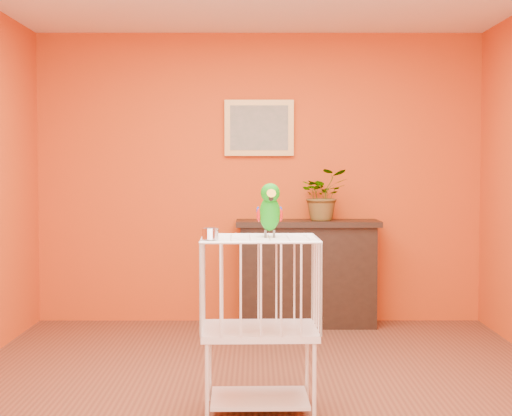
{
  "coord_description": "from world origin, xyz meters",
  "views": [
    {
      "loc": [
        -0.04,
        -4.83,
        1.4
      ],
      "look_at": [
        -0.03,
        -0.44,
        1.17
      ],
      "focal_mm": 55.0,
      "sensor_mm": 36.0,
      "label": 1
    }
  ],
  "objects": [
    {
      "name": "feed_cup",
      "position": [
        -0.28,
        -0.59,
        1.04
      ],
      "size": [
        0.09,
        0.09,
        0.06
      ],
      "primitive_type": "cylinder",
      "color": "silver",
      "rests_on": "birdcage"
    },
    {
      "name": "birdcage",
      "position": [
        -0.01,
        -0.42,
        0.52
      ],
      "size": [
        0.66,
        0.51,
        1.0
      ],
      "rotation": [
        0.0,
        0.0,
        0.02
      ],
      "color": "white",
      "rests_on": "ground"
    },
    {
      "name": "console_cabinet",
      "position": [
        0.42,
        2.03,
        0.47
      ],
      "size": [
        1.25,
        0.45,
        0.93
      ],
      "color": "black",
      "rests_on": "ground"
    },
    {
      "name": "framed_picture",
      "position": [
        0.0,
        2.22,
        1.75
      ],
      "size": [
        0.62,
        0.04,
        0.5
      ],
      "color": "#BD8843",
      "rests_on": "room_shell"
    },
    {
      "name": "parrot",
      "position": [
        0.05,
        -0.4,
        1.16
      ],
      "size": [
        0.15,
        0.28,
        0.31
      ],
      "rotation": [
        0.0,
        0.0,
        0.06
      ],
      "color": "#59544C",
      "rests_on": "birdcage"
    },
    {
      "name": "ground",
      "position": [
        0.0,
        0.0,
        0.0
      ],
      "size": [
        4.5,
        4.5,
        0.0
      ],
      "primitive_type": "plane",
      "color": "brown",
      "rests_on": "ground"
    },
    {
      "name": "room_shell",
      "position": [
        0.0,
        0.0,
        1.58
      ],
      "size": [
        4.5,
        4.5,
        4.5
      ],
      "color": "#C84212",
      "rests_on": "ground"
    },
    {
      "name": "potted_plant",
      "position": [
        0.56,
        2.01,
        1.11
      ],
      "size": [
        0.48,
        0.51,
        0.35
      ],
      "primitive_type": "imported",
      "rotation": [
        0.0,
        0.0,
        0.17
      ],
      "color": "#26722D",
      "rests_on": "console_cabinet"
    }
  ]
}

